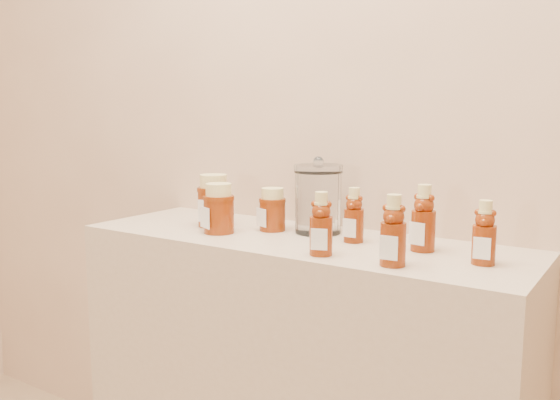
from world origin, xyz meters
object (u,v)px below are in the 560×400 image
Objects in this scene: honey_jar_left at (214,200)px; glass_canister at (318,196)px; display_table at (297,399)px; bear_bottle_back_left at (354,211)px; bear_bottle_front_left at (321,220)px.

glass_canister is at bearing -1.78° from honey_jar_left.
glass_canister is at bearing 81.51° from display_table.
display_table is 0.55m from bear_bottle_back_left.
display_table is 5.96× the size of glass_canister.
display_table is 0.57m from bear_bottle_front_left.
honey_jar_left is (-0.43, 0.14, -0.01)m from bear_bottle_front_left.
bear_bottle_front_left reaches higher than display_table.
bear_bottle_back_left is at bearing 69.34° from bear_bottle_front_left.
glass_canister reaches higher than bear_bottle_front_left.
display_table is 0.56m from glass_canister.
honey_jar_left is 0.31m from glass_canister.
bear_bottle_back_left is at bearing 13.03° from display_table.
honey_jar_left is (-0.43, -0.03, -0.00)m from bear_bottle_back_left.
glass_canister is at bearing 101.04° from bear_bottle_front_left.
bear_bottle_front_left is at bearing -34.24° from honey_jar_left.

